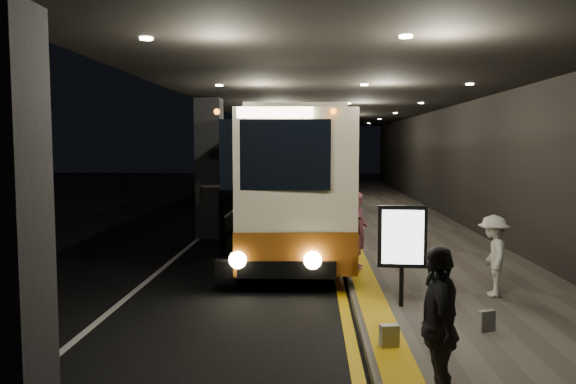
{
  "coord_description": "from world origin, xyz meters",
  "views": [
    {
      "loc": [
        1.76,
        -13.67,
        2.94
      ],
      "look_at": [
        1.12,
        1.08,
        1.7
      ],
      "focal_mm": 35.0,
      "sensor_mm": 36.0,
      "label": 1
    }
  ],
  "objects": [
    {
      "name": "ground",
      "position": [
        0.0,
        0.0,
        0.0
      ],
      "size": [
        90.0,
        90.0,
        0.0
      ],
      "primitive_type": "plane",
      "color": "black"
    },
    {
      "name": "lane_line_white",
      "position": [
        -1.8,
        5.0,
        0.01
      ],
      "size": [
        0.12,
        50.0,
        0.01
      ],
      "primitive_type": "cube",
      "color": "silver",
      "rests_on": "ground"
    },
    {
      "name": "passenger_waiting_grey",
      "position": [
        3.08,
        -7.88,
        1.03
      ],
      "size": [
        0.54,
        1.03,
        1.75
      ],
      "primitive_type": "imported",
      "rotation": [
        0.0,
        0.0,
        -1.58
      ],
      "color": "#515055",
      "rests_on": "sidewalk"
    },
    {
      "name": "coach_second",
      "position": [
        0.79,
        16.7,
        1.74
      ],
      "size": [
        3.06,
        11.64,
        3.62
      ],
      "rotation": [
        0.0,
        0.0,
        0.06
      ],
      "color": "beige",
      "rests_on": "ground"
    },
    {
      "name": "passenger_boarding",
      "position": [
        2.8,
        -1.04,
        1.02
      ],
      "size": [
        0.42,
        0.64,
        1.73
      ],
      "primitive_type": "imported",
      "rotation": [
        0.0,
        0.0,
        1.56
      ],
      "color": "#AA4F6D",
      "rests_on": "sidewalk"
    },
    {
      "name": "info_sign",
      "position": [
        3.31,
        -4.08,
        1.33
      ],
      "size": [
        0.84,
        0.18,
        1.76
      ],
      "rotation": [
        0.0,
        0.0,
        -0.08
      ],
      "color": "black",
      "rests_on": "sidewalk"
    },
    {
      "name": "sidewalk",
      "position": [
        4.75,
        5.0,
        0.07
      ],
      "size": [
        4.5,
        50.0,
        0.15
      ],
      "primitive_type": "cube",
      "color": "#514C44",
      "rests_on": "ground"
    },
    {
      "name": "terminal_wall",
      "position": [
        7.0,
        5.0,
        3.0
      ],
      "size": [
        0.1,
        50.0,
        6.0
      ],
      "primitive_type": "cube",
      "color": "black",
      "rests_on": "ground"
    },
    {
      "name": "bag_polka",
      "position": [
        4.38,
        -5.33,
        0.31
      ],
      "size": [
        0.28,
        0.21,
        0.32
      ],
      "primitive_type": "cube",
      "rotation": [
        0.0,
        0.0,
        0.42
      ],
      "color": "black",
      "rests_on": "sidewalk"
    },
    {
      "name": "passenger_waiting_white",
      "position": [
        5.1,
        -3.33,
        0.9
      ],
      "size": [
        0.63,
        1.04,
        1.51
      ],
      "primitive_type": "imported",
      "rotation": [
        0.0,
        0.0,
        -1.76
      ],
      "color": "silver",
      "rests_on": "sidewalk"
    },
    {
      "name": "canopy",
      "position": [
        2.5,
        5.0,
        4.6
      ],
      "size": [
        9.0,
        50.0,
        0.4
      ],
      "primitive_type": "cube",
      "color": "black",
      "rests_on": "support_columns"
    },
    {
      "name": "bag_plain",
      "position": [
        2.83,
        -6.07,
        0.31
      ],
      "size": [
        0.28,
        0.19,
        0.31
      ],
      "primitive_type": "cube",
      "rotation": [
        0.0,
        0.0,
        0.19
      ],
      "color": "#AEAFA4",
      "rests_on": "sidewalk"
    },
    {
      "name": "tactile_strip",
      "position": [
        2.85,
        5.0,
        0.16
      ],
      "size": [
        0.5,
        50.0,
        0.01
      ],
      "primitive_type": "cube",
      "color": "gold",
      "rests_on": "sidewalk"
    },
    {
      "name": "stanchion_post",
      "position": [
        2.75,
        -1.4,
        0.74
      ],
      "size": [
        0.05,
        0.05,
        1.18
      ],
      "primitive_type": "cylinder",
      "color": "black",
      "rests_on": "sidewalk"
    },
    {
      "name": "coach_main",
      "position": [
        1.05,
        2.79,
        1.76
      ],
      "size": [
        3.23,
        11.87,
        3.67
      ],
      "rotation": [
        0.0,
        0.0,
        0.07
      ],
      "color": "beige",
      "rests_on": "ground"
    },
    {
      "name": "kerb_stripe_yellow",
      "position": [
        2.35,
        5.0,
        0.01
      ],
      "size": [
        0.18,
        50.0,
        0.01
      ],
      "primitive_type": "cube",
      "color": "gold",
      "rests_on": "ground"
    },
    {
      "name": "support_columns",
      "position": [
        -1.5,
        4.0,
        2.2
      ],
      "size": [
        0.8,
        24.8,
        4.4
      ],
      "color": "black",
      "rests_on": "ground"
    }
  ]
}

